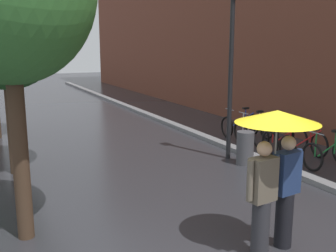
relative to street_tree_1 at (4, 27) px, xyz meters
name	(u,v)px	position (x,y,z in m)	size (l,w,h in m)	color
kerb_strip	(163,120)	(5.85, 4.20, -3.31)	(0.30, 36.00, 0.12)	slate
street_tree_1	(4,27)	(0.00, 0.00, 0.00)	(2.60, 2.60, 4.79)	#473323
parked_bicycle_0	(328,154)	(6.95, -3.02, -3.00)	(1.10, 0.74, 0.96)	black
parked_bicycle_1	(304,146)	(6.98, -2.17, -3.00)	(1.15, 0.82, 0.96)	black
parked_bicycle_2	(285,140)	(6.99, -1.45, -3.00)	(1.10, 0.74, 0.96)	black
parked_bicycle_3	(273,135)	(7.15, -0.78, -3.00)	(1.14, 0.79, 0.96)	black
parked_bicycle_4	(254,129)	(7.12, 0.09, -3.00)	(1.08, 0.70, 0.96)	black
parked_bicycle_5	(240,125)	(7.13, 0.84, -3.00)	(1.10, 0.74, 0.96)	black
couple_under_umbrella	(276,157)	(3.04, -5.51, -1.94)	(1.18, 1.18, 2.10)	#2D2D33
street_lamp_post	(231,61)	(5.25, -1.20, -0.78)	(0.24, 0.24, 4.45)	black
litter_bin	(245,148)	(5.32, -1.83, -2.95)	(0.44, 0.44, 0.85)	#4C4C51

